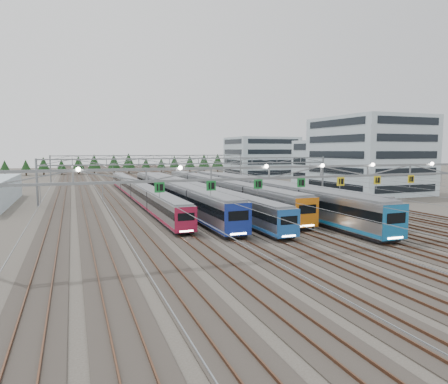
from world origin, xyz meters
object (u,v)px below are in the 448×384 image
object	(u,v)px
depot_bldg_south	(368,155)
train_d	(218,189)
train_c	(193,191)
gantry_near	(321,174)
depot_bldg_mid	(328,162)
train_f	(274,191)
gantry_mid	(198,166)
gantry_far	(153,160)
train_b	(172,192)
train_e	(259,192)
train_a	(138,191)
depot_bldg_north	(262,157)

from	to	relation	value
depot_bldg_south	train_d	bearing A→B (deg)	-175.23
train_c	depot_bldg_south	size ratio (longest dim) A/B	3.11
gantry_near	depot_bldg_mid	bearing A→B (deg)	54.12
train_f	gantry_near	distance (m)	33.17
gantry_mid	gantry_far	bearing A→B (deg)	90.00
train_b	train_d	xyz separation A→B (m)	(9.00, 2.23, 0.02)
train_e	gantry_far	world-z (taller)	gantry_far
depot_bldg_mid	train_d	bearing A→B (deg)	-148.41
gantry_mid	train_c	bearing A→B (deg)	-120.53
train_a	gantry_far	xyz separation A→B (m)	(11.25, 43.10, 4.50)
train_a	train_c	world-z (taller)	train_c
train_f	depot_bldg_north	bearing A→B (deg)	65.66
gantry_near	depot_bldg_north	size ratio (longest dim) A/B	2.56
train_d	gantry_mid	xyz separation A→B (m)	(-2.25, 4.56, 4.14)
gantry_mid	train_e	bearing A→B (deg)	-61.24
depot_bldg_mid	gantry_near	bearing A→B (deg)	-125.88
train_a	train_e	world-z (taller)	train_e
gantry_near	depot_bldg_mid	xyz separation A→B (m)	(44.50, 61.52, -1.05)
depot_bldg_south	depot_bldg_north	size ratio (longest dim) A/B	1.00
train_b	gantry_near	bearing A→B (deg)	-78.63
train_c	train_d	distance (m)	4.57
train_f	depot_bldg_south	xyz separation A→B (m)	(27.41, 7.81, 6.15)
gantry_mid	depot_bldg_mid	size ratio (longest dim) A/B	3.52
train_f	train_d	bearing A→B (deg)	152.06
depot_bldg_south	depot_bldg_north	distance (m)	56.56
train_b	train_c	size ratio (longest dim) A/B	0.84
train_d	gantry_near	xyz separation A→B (m)	(-2.30, -35.56, 4.84)
gantry_mid	depot_bldg_south	distance (m)	38.74
gantry_near	train_c	bearing A→B (deg)	93.47
train_c	gantry_far	world-z (taller)	gantry_far
depot_bldg_south	gantry_near	bearing A→B (deg)	-135.08
train_f	gantry_far	distance (m)	55.65
depot_bldg_south	depot_bldg_mid	size ratio (longest dim) A/B	1.38
train_c	train_e	world-z (taller)	train_e
train_f	depot_bldg_north	world-z (taller)	depot_bldg_north
gantry_mid	depot_bldg_north	distance (m)	68.22
train_a	gantry_mid	xyz separation A→B (m)	(11.25, -1.90, 4.50)
train_c	train_f	bearing A→B (deg)	-22.22
train_b	gantry_mid	size ratio (longest dim) A/B	1.02
depot_bldg_mid	train_a	bearing A→B (deg)	-160.70
train_a	train_b	bearing A→B (deg)	-62.61
train_a	gantry_near	xyz separation A→B (m)	(11.20, -42.01, 5.20)
train_d	depot_bldg_south	xyz separation A→B (m)	(36.41, 3.04, 6.01)
train_e	train_a	bearing A→B (deg)	141.74
gantry_mid	depot_bldg_south	world-z (taller)	depot_bldg_south
depot_bldg_south	train_b	bearing A→B (deg)	-173.38
gantry_mid	gantry_near	bearing A→B (deg)	-90.07
train_c	train_a	bearing A→B (deg)	147.60
gantry_near	depot_bldg_mid	distance (m)	75.94
train_c	gantry_near	size ratio (longest dim) A/B	1.22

